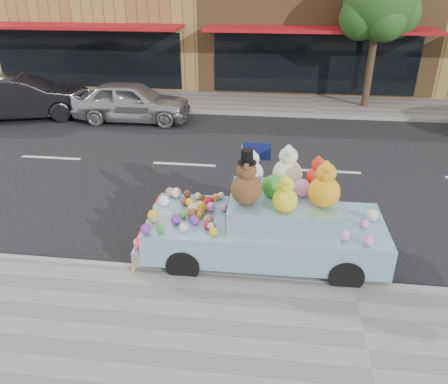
# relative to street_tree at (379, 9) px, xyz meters

# --- Properties ---
(ground) EXTENTS (120.00, 120.00, 0.00)m
(ground) POSITION_rel_street_tree_xyz_m (-2.03, -6.55, -3.69)
(ground) COLOR black
(ground) RESTS_ON ground
(near_sidewalk) EXTENTS (60.00, 3.00, 0.12)m
(near_sidewalk) POSITION_rel_street_tree_xyz_m (-2.03, -13.05, -3.63)
(near_sidewalk) COLOR gray
(near_sidewalk) RESTS_ON ground
(far_sidewalk) EXTENTS (60.00, 3.00, 0.12)m
(far_sidewalk) POSITION_rel_street_tree_xyz_m (-2.03, -0.05, -3.63)
(far_sidewalk) COLOR gray
(far_sidewalk) RESTS_ON ground
(near_kerb) EXTENTS (60.00, 0.12, 0.13)m
(near_kerb) POSITION_rel_street_tree_xyz_m (-2.03, -11.55, -3.63)
(near_kerb) COLOR gray
(near_kerb) RESTS_ON ground
(far_kerb) EXTENTS (60.00, 0.12, 0.13)m
(far_kerb) POSITION_rel_street_tree_xyz_m (-2.03, -1.55, -3.63)
(far_kerb) COLOR gray
(far_kerb) RESTS_ON ground
(storefront_left) EXTENTS (10.00, 9.80, 7.30)m
(storefront_left) POSITION_rel_street_tree_xyz_m (-12.03, 5.42, -0.05)
(storefront_left) COLOR #A48144
(storefront_left) RESTS_ON ground
(storefront_mid) EXTENTS (10.00, 9.80, 7.30)m
(storefront_mid) POSITION_rel_street_tree_xyz_m (-2.03, 5.42, -0.05)
(storefront_mid) COLOR olive
(storefront_mid) RESTS_ON ground
(street_tree) EXTENTS (3.00, 2.70, 5.22)m
(street_tree) POSITION_rel_street_tree_xyz_m (0.00, 0.00, 0.00)
(street_tree) COLOR #38281C
(street_tree) RESTS_ON ground
(car_silver) EXTENTS (4.25, 1.77, 1.44)m
(car_silver) POSITION_rel_street_tree_xyz_m (-8.72, -2.75, -2.97)
(car_silver) COLOR #9F9EA2
(car_silver) RESTS_ON ground
(car_dark) EXTENTS (5.00, 2.95, 1.56)m
(car_dark) POSITION_rel_street_tree_xyz_m (-12.77, -2.91, -2.91)
(car_dark) COLOR black
(car_dark) RESTS_ON ground
(art_car) EXTENTS (4.51, 1.84, 2.33)m
(art_car) POSITION_rel_street_tree_xyz_m (-3.55, -10.83, -2.89)
(art_car) COLOR black
(art_car) RESTS_ON ground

